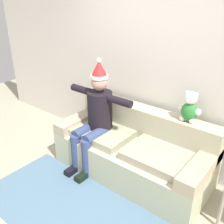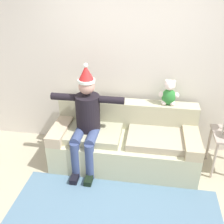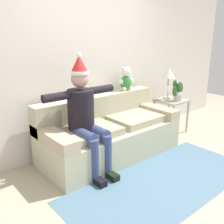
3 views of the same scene
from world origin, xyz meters
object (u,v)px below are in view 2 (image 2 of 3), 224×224
object	(u,v)px
couch	(125,141)
teddy_bear	(169,94)
candle_tall	(224,123)
person_seated	(86,118)

from	to	relation	value
couch	teddy_bear	bearing A→B (deg)	24.91
couch	candle_tall	distance (m)	1.40
candle_tall	person_seated	bearing A→B (deg)	-175.46
couch	teddy_bear	xyz separation A→B (m)	(0.59, 0.27, 0.69)
teddy_bear	candle_tall	world-z (taller)	teddy_bear
couch	person_seated	distance (m)	0.70
person_seated	candle_tall	bearing A→B (deg)	4.54
teddy_bear	candle_tall	size ratio (longest dim) A/B	1.47
couch	candle_tall	bearing A→B (deg)	-0.84
person_seated	teddy_bear	distance (m)	1.22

